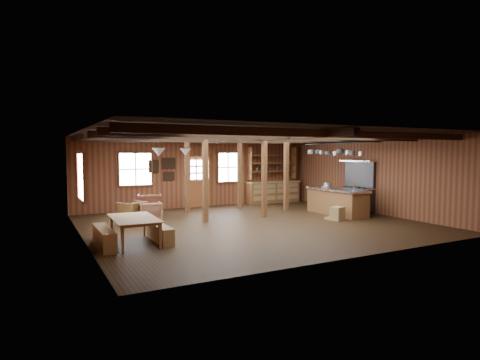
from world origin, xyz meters
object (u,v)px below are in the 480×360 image
Objects in this scene: kitchen_island at (337,201)px; armchair_a at (132,211)px; dining_table at (136,231)px; commercial_range at (354,195)px; armchair_b at (150,204)px; armchair_c at (150,212)px.

kitchen_island is 7.13m from armchair_a.
dining_table is 2.50× the size of armchair_a.
commercial_range is 1.05× the size of dining_table.
armchair_b reaches higher than armchair_c.
dining_table is 4.59m from armchair_b.
armchair_c is (0.51, -0.26, -0.01)m from armchair_a.
dining_table and armchair_c have the same top height.
armchair_b is at bearing -17.22° from dining_table.
armchair_a reaches higher than dining_table.
kitchen_island is 7.61m from dining_table.
commercial_range is at bearing 137.12° from armchair_a.
dining_table is at bearing 74.93° from armchair_c.
kitchen_island is 3.39× the size of armchair_a.
kitchen_island is 6.73m from armchair_b.
armchair_c is at bearing 169.24° from commercial_range.
armchair_a is at bearing -20.55° from armchair_c.
armchair_c is (-6.36, 1.65, -0.15)m from kitchen_island.
commercial_range is at bearing -78.04° from dining_table.
armchair_b is 1.17× the size of armchair_c.
commercial_range is 2.32× the size of armchair_b.
dining_table is 3.12m from armchair_c.
armchair_b reaches higher than armchair_a.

